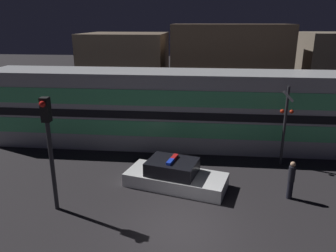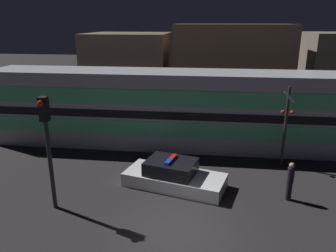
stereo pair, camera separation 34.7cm
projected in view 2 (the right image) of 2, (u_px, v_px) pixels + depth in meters
The scene contains 8 objects.
ground_plane at pixel (176, 230), 11.56m from camera, with size 120.00×120.00×0.00m, color #262326.
train at pixel (163, 108), 19.11m from camera, with size 20.15×3.04×4.36m.
police_car at pixel (174, 176), 14.55m from camera, with size 4.74×2.87×1.32m.
pedestrian at pixel (290, 181), 13.31m from camera, with size 0.28×0.28×1.65m.
crossing_signal_near at pixel (286, 124), 16.11m from camera, with size 0.65×0.30×4.07m.
traffic_light_corner at pixel (47, 139), 12.10m from camera, with size 0.30×0.46×4.48m.
building_left at pixel (130, 72), 26.92m from camera, with size 6.38×6.05×6.14m.
building_center at pixel (231, 72), 24.30m from camera, with size 8.32×4.35×6.85m.
Camera 2 is at (0.95, -9.83, 7.05)m, focal length 35.00 mm.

